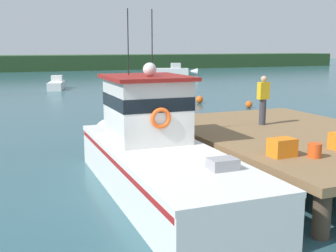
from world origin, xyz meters
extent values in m
plane|color=#2D5660|center=(0.00, 0.00, 0.00)|extent=(200.00, 200.00, 0.00)
cylinder|color=#4C3D2D|center=(2.20, -4.10, 0.50)|extent=(0.36, 0.36, 1.00)
cylinder|color=#4C3D2D|center=(2.20, 4.10, 0.50)|extent=(0.36, 0.36, 1.00)
cylinder|color=#4C3D2D|center=(7.40, 4.10, 0.50)|extent=(0.36, 0.36, 1.00)
cube|color=olive|center=(4.80, 0.00, 1.10)|extent=(6.00, 9.00, 0.20)
cube|color=white|center=(0.20, -0.53, 0.55)|extent=(2.67, 8.05, 1.10)
cone|color=white|center=(0.31, 4.36, 0.55)|extent=(1.14, 1.82, 1.10)
cube|color=#A31919|center=(0.20, -0.53, 1.00)|extent=(2.69, 7.89, 0.12)
cube|color=white|center=(0.20, -0.53, 1.16)|extent=(2.71, 8.05, 0.12)
cube|color=silver|center=(0.23, 0.66, 2.00)|extent=(1.95, 2.24, 1.80)
cube|color=black|center=(0.23, 0.66, 2.31)|extent=(1.97, 2.26, 0.36)
cube|color=maroon|center=(0.23, 0.66, 2.95)|extent=(2.19, 2.55, 0.10)
sphere|color=white|center=(0.22, 0.36, 3.18)|extent=(0.36, 0.36, 0.36)
cylinder|color=black|center=(-0.11, 1.17, 3.90)|extent=(0.03, 0.03, 1.80)
cylinder|color=black|center=(0.59, 1.16, 3.90)|extent=(0.03, 0.03, 1.80)
cube|color=#939399|center=(0.70, -2.75, 1.28)|extent=(0.61, 0.45, 0.36)
torus|color=orange|center=(-0.26, -3.33, 1.16)|extent=(0.57, 0.57, 0.12)
torus|color=#EA5119|center=(0.20, -0.47, 2.00)|extent=(0.54, 0.11, 0.54)
cube|color=orange|center=(2.60, -2.24, 1.42)|extent=(0.61, 0.46, 0.43)
cylinder|color=#E04C19|center=(3.24, -2.62, 1.37)|extent=(0.32, 0.32, 0.34)
cylinder|color=#383842|center=(4.62, 1.49, 1.63)|extent=(0.22, 0.22, 0.86)
cube|color=gold|center=(4.62, 1.49, 2.34)|extent=(0.36, 0.22, 0.56)
sphere|color=tan|center=(4.62, 1.49, 2.73)|extent=(0.20, 0.20, 0.20)
cube|color=white|center=(18.66, 43.13, 0.46)|extent=(5.30, 3.23, 0.92)
cone|color=white|center=(21.63, 42.06, 0.46)|extent=(1.50, 1.29, 0.92)
cube|color=silver|center=(19.49, 42.83, 1.26)|extent=(1.63, 1.64, 0.69)
cube|color=white|center=(1.82, 29.08, 0.34)|extent=(2.12, 3.95, 0.69)
cone|color=white|center=(2.42, 31.36, 0.34)|extent=(0.90, 1.09, 0.69)
cube|color=silver|center=(1.99, 29.72, 0.94)|extent=(1.17, 1.16, 0.51)
sphere|color=#EA5B19|center=(11.16, 12.28, 0.22)|extent=(0.45, 0.45, 0.45)
sphere|color=#EA5B19|center=(9.32, 15.48, 0.25)|extent=(0.51, 0.51, 0.51)
cube|color=#284723|center=(0.00, 62.00, 1.20)|extent=(120.00, 8.00, 2.40)
camera|label=1|loc=(-3.72, -10.40, 3.77)|focal=46.04mm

